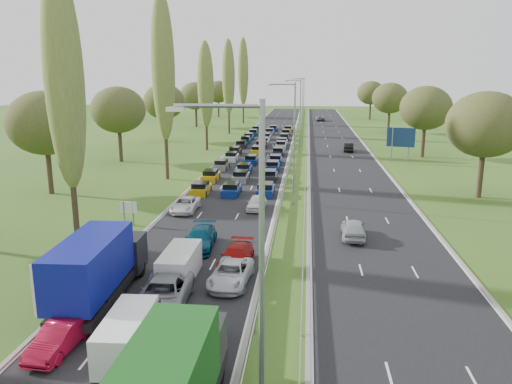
% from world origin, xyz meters
% --- Properties ---
extents(ground, '(260.00, 260.00, 0.00)m').
position_xyz_m(ground, '(4.50, 80.00, 0.00)').
color(ground, '#2E551A').
rests_on(ground, ground).
extents(near_carriageway, '(10.50, 215.00, 0.04)m').
position_xyz_m(near_carriageway, '(-2.25, 82.50, 0.00)').
color(near_carriageway, black).
rests_on(near_carriageway, ground).
extents(far_carriageway, '(10.50, 215.00, 0.04)m').
position_xyz_m(far_carriageway, '(11.25, 82.50, 0.00)').
color(far_carriageway, black).
rests_on(far_carriageway, ground).
extents(central_reservation, '(2.36, 215.00, 0.32)m').
position_xyz_m(central_reservation, '(4.50, 82.50, 0.55)').
color(central_reservation, gray).
rests_on(central_reservation, ground).
extents(lamp_columns, '(0.18, 140.18, 12.00)m').
position_xyz_m(lamp_columns, '(4.50, 78.00, 6.00)').
color(lamp_columns, gray).
rests_on(lamp_columns, ground).
extents(poplar_row, '(2.80, 127.80, 22.44)m').
position_xyz_m(poplar_row, '(-11.50, 68.17, 12.39)').
color(poplar_row, '#2D2116').
rests_on(poplar_row, ground).
extents(woodland_left, '(8.00, 166.00, 11.10)m').
position_xyz_m(woodland_left, '(-22.00, 62.63, 7.68)').
color(woodland_left, '#2D2116').
rests_on(woodland_left, ground).
extents(woodland_right, '(8.00, 153.00, 11.10)m').
position_xyz_m(woodland_right, '(24.00, 66.67, 7.68)').
color(woodland_right, '#2D2116').
rests_on(woodland_right, ground).
extents(traffic_queue_fill, '(9.08, 67.90, 0.80)m').
position_xyz_m(traffic_queue_fill, '(-2.30, 77.71, 0.44)').
color(traffic_queue_fill, '#BF990C').
rests_on(traffic_queue_fill, ground).
extents(near_car_1, '(1.69, 4.13, 1.33)m').
position_xyz_m(near_car_1, '(-5.58, 14.43, 0.69)').
color(near_car_1, maroon).
rests_on(near_car_1, near_carriageway).
extents(near_car_2, '(2.21, 4.77, 1.32)m').
position_xyz_m(near_car_2, '(-5.62, 39.25, 0.68)').
color(near_car_2, white).
rests_on(near_car_2, near_carriageway).
extents(near_car_6, '(2.92, 5.91, 1.61)m').
position_xyz_m(near_car_6, '(-2.01, 19.32, 0.83)').
color(near_car_6, gray).
rests_on(near_car_6, near_carriageway).
extents(near_car_7, '(2.30, 5.19, 1.48)m').
position_xyz_m(near_car_7, '(-2.04, 29.18, 0.76)').
color(near_car_7, '#053A54').
rests_on(near_car_7, near_carriageway).
extents(near_car_9, '(1.57, 4.09, 1.33)m').
position_xyz_m(near_car_9, '(1.12, 14.99, 0.68)').
color(near_car_9, black).
rests_on(near_car_9, near_carriageway).
extents(near_car_10, '(2.59, 5.04, 1.36)m').
position_xyz_m(near_car_10, '(1.24, 22.90, 0.70)').
color(near_car_10, '#B6BBC1').
rests_on(near_car_10, near_carriageway).
extents(near_car_11, '(2.26, 4.85, 1.37)m').
position_xyz_m(near_car_11, '(1.15, 25.87, 0.71)').
color(near_car_11, '#920A09').
rests_on(near_car_11, near_carriageway).
extents(near_car_12, '(1.79, 3.98, 1.33)m').
position_xyz_m(near_car_12, '(1.04, 40.62, 0.68)').
color(near_car_12, white).
rests_on(near_car_12, near_carriageway).
extents(far_car_0, '(2.01, 4.65, 1.56)m').
position_xyz_m(far_car_0, '(9.56, 32.79, 0.80)').
color(far_car_0, '#A1A7AA').
rests_on(far_car_0, far_carriageway).
extents(far_car_1, '(1.84, 4.54, 1.46)m').
position_xyz_m(far_car_1, '(12.80, 79.74, 0.75)').
color(far_car_1, black).
rests_on(far_car_1, far_carriageway).
extents(far_car_2, '(2.70, 5.59, 1.53)m').
position_xyz_m(far_car_2, '(9.38, 138.89, 0.79)').
color(far_car_2, gray).
rests_on(far_car_2, far_carriageway).
extents(blue_lorry, '(2.63, 9.48, 4.00)m').
position_xyz_m(blue_lorry, '(-5.83, 19.75, 2.07)').
color(blue_lorry, black).
rests_on(blue_lorry, near_carriageway).
extents(white_van_front, '(1.86, 4.76, 1.91)m').
position_xyz_m(white_van_front, '(-2.29, 14.70, 0.98)').
color(white_van_front, white).
rests_on(white_van_front, near_carriageway).
extents(white_van_rear, '(1.89, 4.82, 1.94)m').
position_xyz_m(white_van_rear, '(-2.06, 23.46, 1.00)').
color(white_van_rear, silver).
rests_on(white_van_rear, near_carriageway).
extents(info_sign, '(1.50, 0.18, 2.10)m').
position_xyz_m(info_sign, '(-9.40, 34.39, 1.37)').
color(info_sign, gray).
rests_on(info_sign, ground).
extents(direction_sign, '(3.88, 1.18, 5.20)m').
position_xyz_m(direction_sign, '(19.40, 68.92, 3.57)').
color(direction_sign, gray).
rests_on(direction_sign, ground).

